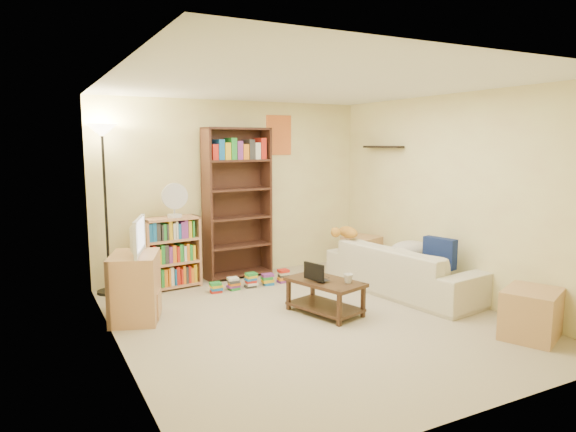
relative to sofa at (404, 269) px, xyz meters
The scene contains 19 objects.
room 2.05m from the sofa, 168.46° to the right, with size 4.50×4.54×2.52m.
sofa is the anchor object (origin of this frame).
navy_pillow 0.55m from the sofa, 69.18° to the right, with size 0.41×0.12×0.37m, color navy.
cream_blanket 0.27m from the sofa, 26.73° to the left, with size 0.57×0.41×0.24m, color beige.
tabby_cat 0.94m from the sofa, 116.90° to the left, with size 0.49×0.23×0.17m.
coffee_table 1.34m from the sofa, behind, with size 0.71×0.96×0.38m.
laptop 1.36m from the sofa, behind, with size 0.21×0.31×0.02m, color black.
laptop_screen 1.50m from the sofa, behind, with size 0.01×0.29×0.19m, color white.
mug 1.24m from the sofa, 159.57° to the right, with size 0.12×0.12×0.10m, color silver.
tv_remote 1.32m from the sofa, behind, with size 0.05×0.15×0.02m, color black.
tv_stand 3.30m from the sofa, behind, with size 0.48×0.68×0.72m, color tan.
television 3.35m from the sofa, behind, with size 0.31×0.67×0.39m, color black.
tall_bookshelf 2.48m from the sofa, 132.42° to the left, with size 0.97×0.39×2.12m.
short_bookshelf 3.03m from the sofa, 148.45° to the left, with size 0.77×0.38×0.95m.
desk_fan 3.08m from the sofa, 148.67° to the left, with size 0.34×0.19×0.45m.
floor_lamp 4.02m from the sofa, 152.71° to the left, with size 0.36×0.36×2.14m.
side_table 1.17m from the sofa, 81.65° to the left, with size 0.46×0.46×0.53m, color tan.
end_cabinet 1.78m from the sofa, 86.77° to the right, with size 0.58×0.48×0.48m, color tan.
book_stacks 1.99m from the sofa, 145.14° to the left, with size 1.16×0.17×0.20m.
Camera 1 is at (-2.72, -4.65, 1.90)m, focal length 32.00 mm.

